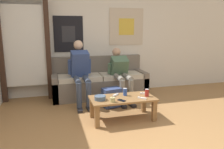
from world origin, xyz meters
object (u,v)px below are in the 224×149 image
Objects in this scene: drink_can_blue at (125,92)px; game_controller_near_left at (144,93)px; person_seated_teen at (121,72)px; cell_phone at (122,100)px; game_controller_near_right at (142,98)px; person_seated_adult at (80,70)px; backpack at (112,98)px; ceramic_bowl at (100,98)px; pillar_candle at (113,100)px; couch at (100,83)px; coffee_table at (122,101)px; drink_can_red at (147,93)px; game_controller_far_center at (116,95)px.

drink_can_blue is 0.85× the size of game_controller_near_left.
person_seated_teen is 1.24m from cell_phone.
game_controller_near_left and game_controller_near_right have the same top height.
person_seated_adult is 8.30× the size of cell_phone.
game_controller_near_left is at bearing -81.89° from person_seated_teen.
game_controller_near_left reaches higher than backpack.
person_seated_teen is at bearing 57.15° from ceramic_bowl.
pillar_candle is 0.58× the size of game_controller_near_left.
coffee_table is (0.08, -1.37, 0.01)m from couch.
ceramic_bowl is at bearing -120.11° from backpack.
person_seated_adult reaches higher than game_controller_near_left.
game_controller_near_left is (0.01, 0.13, -0.05)m from drink_can_red.
couch is 1.39m from game_controller_near_left.
drink_can_red is at bearing -70.97° from couch.
couch reaches higher than drink_can_red.
game_controller_near_right is at bearing -141.32° from drink_can_red.
pillar_candle is 0.69m from game_controller_near_left.
person_seated_teen is (0.37, -0.36, 0.30)m from couch.
couch reaches higher than ceramic_bowl.
game_controller_far_center is at bearing 141.60° from game_controller_near_right.
drink_can_blue is at bearing 14.62° from ceramic_bowl.
drink_can_blue is at bearing 177.37° from game_controller_near_left.
coffee_table is 0.63m from backpack.
ceramic_bowl is (-0.67, -1.04, -0.19)m from person_seated_teen.
ceramic_bowl is at bearing 136.98° from pillar_candle.
coffee_table is 0.40m from ceramic_bowl.
game_controller_far_center is at bearing -98.51° from backpack.
coffee_table reaches higher than backpack.
drink_can_red is 0.17m from game_controller_near_right.
game_controller_far_center is at bearing 65.57° from pillar_candle.
drink_can_blue is (0.16, -1.28, 0.14)m from couch.
ceramic_bowl reaches higher than backpack.
pillar_candle reaches higher than backpack.
drink_can_red is at bearing -23.03° from drink_can_blue.
person_seated_teen is at bearing -44.06° from couch.
game_controller_far_center is at bearing -62.45° from person_seated_adult.
game_controller_far_center is at bearing 166.70° from drink_can_blue.
game_controller_far_center is at bearing -112.68° from person_seated_teen.
couch is at bearing 95.68° from backpack.
drink_can_red is 0.98× the size of game_controller_near_right.
game_controller_far_center is (-0.15, 0.04, -0.05)m from drink_can_blue.
drink_can_blue reaches higher than backpack.
game_controller_near_left is (0.43, -0.54, 0.21)m from backpack.
game_controller_far_center is at bearing -89.95° from couch.
person_seated_adult reaches higher than person_seated_teen.
coffee_table is 1.22m from person_seated_adult.
backpack is 2.58× the size of cell_phone.
pillar_candle is at bearing -95.11° from couch.
pillar_candle reaches higher than coffee_table.
drink_can_red is (0.49, -1.42, 0.14)m from couch.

